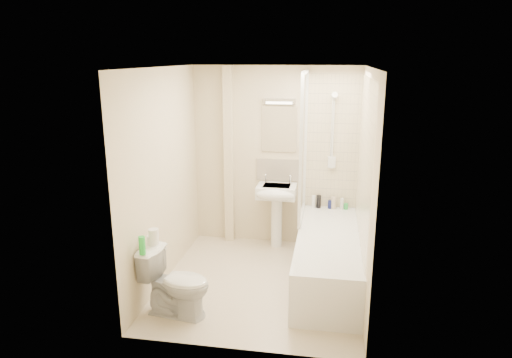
# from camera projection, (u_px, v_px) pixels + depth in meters

# --- Properties ---
(floor) EXTENTS (2.50, 2.50, 0.00)m
(floor) POSITION_uv_depth(u_px,v_px,m) (260.00, 282.00, 5.23)
(floor) COLOR beige
(floor) RESTS_ON ground
(wall_back) EXTENTS (2.20, 0.02, 2.40)m
(wall_back) POSITION_uv_depth(u_px,v_px,m) (275.00, 157.00, 6.10)
(wall_back) COLOR beige
(wall_back) RESTS_ON ground
(wall_left) EXTENTS (0.02, 2.50, 2.40)m
(wall_left) POSITION_uv_depth(u_px,v_px,m) (163.00, 177.00, 5.09)
(wall_left) COLOR beige
(wall_left) RESTS_ON ground
(wall_right) EXTENTS (0.02, 2.50, 2.40)m
(wall_right) POSITION_uv_depth(u_px,v_px,m) (365.00, 186.00, 4.74)
(wall_right) COLOR beige
(wall_right) RESTS_ON ground
(ceiling) EXTENTS (2.20, 2.50, 0.02)m
(ceiling) POSITION_uv_depth(u_px,v_px,m) (261.00, 67.00, 4.60)
(ceiling) COLOR white
(ceiling) RESTS_ON wall_back
(tile_back) EXTENTS (0.70, 0.01, 1.75)m
(tile_back) POSITION_uv_depth(u_px,v_px,m) (333.00, 143.00, 5.91)
(tile_back) COLOR beige
(tile_back) RESTS_ON wall_back
(tile_right) EXTENTS (0.01, 2.10, 1.75)m
(tile_right) POSITION_uv_depth(u_px,v_px,m) (364.00, 161.00, 4.87)
(tile_right) COLOR beige
(tile_right) RESTS_ON wall_right
(pipe_boxing) EXTENTS (0.12, 0.12, 2.40)m
(pipe_boxing) POSITION_uv_depth(u_px,v_px,m) (229.00, 157.00, 6.14)
(pipe_boxing) COLOR beige
(pipe_boxing) RESTS_ON ground
(splashback) EXTENTS (0.60, 0.02, 0.30)m
(splashback) POSITION_uv_depth(u_px,v_px,m) (279.00, 170.00, 6.13)
(splashback) COLOR beige
(splashback) RESTS_ON wall_back
(mirror) EXTENTS (0.46, 0.01, 0.60)m
(mirror) POSITION_uv_depth(u_px,v_px,m) (279.00, 129.00, 5.98)
(mirror) COLOR white
(mirror) RESTS_ON wall_back
(strip_light) EXTENTS (0.42, 0.07, 0.07)m
(strip_light) POSITION_uv_depth(u_px,v_px,m) (279.00, 101.00, 5.87)
(strip_light) COLOR silver
(strip_light) RESTS_ON wall_back
(bathtub) EXTENTS (0.70, 2.10, 0.55)m
(bathtub) POSITION_uv_depth(u_px,v_px,m) (328.00, 257.00, 5.22)
(bathtub) COLOR white
(bathtub) RESTS_ON ground
(shower_screen) EXTENTS (0.04, 0.92, 1.80)m
(shower_screen) POSITION_uv_depth(u_px,v_px,m) (303.00, 146.00, 5.54)
(shower_screen) COLOR white
(shower_screen) RESTS_ON bathtub
(shower_fixture) EXTENTS (0.10, 0.16, 0.99)m
(shower_fixture) POSITION_uv_depth(u_px,v_px,m) (333.00, 134.00, 5.84)
(shower_fixture) COLOR white
(shower_fixture) RESTS_ON wall_back
(pedestal_sink) EXTENTS (0.51, 0.48, 0.99)m
(pedestal_sink) POSITION_uv_depth(u_px,v_px,m) (276.00, 199.00, 6.00)
(pedestal_sink) COLOR white
(pedestal_sink) RESTS_ON ground
(bottle_white_a) EXTENTS (0.05, 0.05, 0.17)m
(bottle_white_a) POSITION_uv_depth(u_px,v_px,m) (314.00, 202.00, 6.08)
(bottle_white_a) COLOR white
(bottle_white_a) RESTS_ON bathtub
(bottle_black_b) EXTENTS (0.06, 0.06, 0.17)m
(bottle_black_b) POSITION_uv_depth(u_px,v_px,m) (319.00, 202.00, 6.07)
(bottle_black_b) COLOR black
(bottle_black_b) RESTS_ON bathtub
(bottle_blue) EXTENTS (0.06, 0.06, 0.11)m
(bottle_blue) POSITION_uv_depth(u_px,v_px,m) (330.00, 204.00, 6.05)
(bottle_blue) COLOR #131A54
(bottle_blue) RESTS_ON bathtub
(bottle_cream) EXTENTS (0.07, 0.07, 0.16)m
(bottle_cream) POSITION_uv_depth(u_px,v_px,m) (333.00, 203.00, 6.04)
(bottle_cream) COLOR beige
(bottle_cream) RESTS_ON bathtub
(bottle_white_b) EXTENTS (0.05, 0.05, 0.15)m
(bottle_white_b) POSITION_uv_depth(u_px,v_px,m) (342.00, 204.00, 6.02)
(bottle_white_b) COLOR silver
(bottle_white_b) RESTS_ON bathtub
(bottle_green) EXTENTS (0.06, 0.06, 0.08)m
(bottle_green) POSITION_uv_depth(u_px,v_px,m) (346.00, 206.00, 6.02)
(bottle_green) COLOR green
(bottle_green) RESTS_ON bathtub
(toilet) EXTENTS (0.57, 0.78, 0.69)m
(toilet) POSITION_uv_depth(u_px,v_px,m) (176.00, 282.00, 4.51)
(toilet) COLOR white
(toilet) RESTS_ON ground
(toilet_roll_lower) EXTENTS (0.12, 0.12, 0.09)m
(toilet_roll_lower) POSITION_uv_depth(u_px,v_px,m) (153.00, 240.00, 4.55)
(toilet_roll_lower) COLOR white
(toilet_roll_lower) RESTS_ON toilet
(toilet_roll_upper) EXTENTS (0.10, 0.10, 0.09)m
(toilet_roll_upper) POSITION_uv_depth(u_px,v_px,m) (154.00, 233.00, 4.47)
(toilet_roll_upper) COLOR white
(toilet_roll_upper) RESTS_ON toilet_roll_lower
(green_bottle) EXTENTS (0.06, 0.06, 0.18)m
(green_bottle) POSITION_uv_depth(u_px,v_px,m) (142.00, 245.00, 4.31)
(green_bottle) COLOR green
(green_bottle) RESTS_ON toilet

